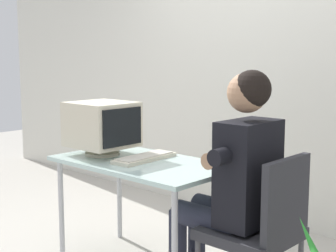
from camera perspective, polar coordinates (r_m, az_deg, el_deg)
name	(u,v)px	position (r m, az deg, el deg)	size (l,w,h in m)	color
wall_back	(295,41)	(4.08, 14.41, 9.38)	(8.00, 0.10, 3.00)	silver
desk	(142,171)	(3.22, -3.00, -5.19)	(1.17, 0.65, 0.72)	#B7B7BC
crt_monitor	(102,125)	(3.39, -7.56, 0.12)	(0.42, 0.38, 0.36)	beige
keyboard	(145,158)	(3.23, -2.70, -3.65)	(0.18, 0.48, 0.03)	beige
office_chair	(261,225)	(2.78, 10.66, -11.10)	(0.47, 0.47, 0.87)	#4C4C51
person_seated	(233,176)	(2.81, 7.45, -5.75)	(0.73, 0.57, 1.32)	black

